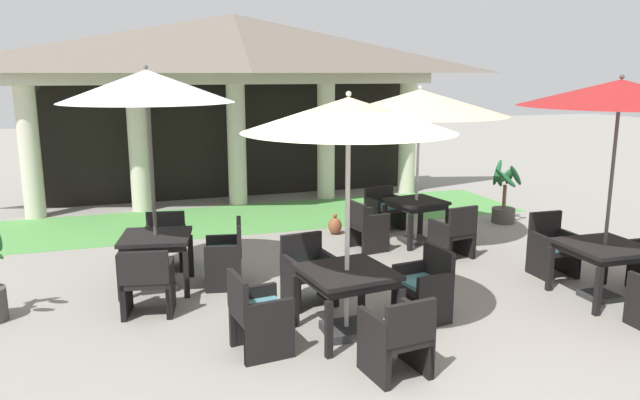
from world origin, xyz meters
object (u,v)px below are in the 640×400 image
Objects in this scene: patio_chair_mid_right_north at (165,242)px; potted_palm_right_edge at (504,202)px; patio_chair_mid_left_north at (308,272)px; patio_chair_mid_right_south at (147,282)px; patio_chair_mid_right_east at (226,255)px; patio_chair_near_foreground_west at (366,226)px; patio_umbrella_near_foreground at (420,103)px; patio_chair_mid_left_south at (398,338)px; patio_chair_mid_left_east at (425,286)px; patio_chair_mid_left_west at (258,315)px; patio_umbrella_mid_right at (147,88)px; patio_umbrella_far_back at (620,94)px; patio_table_near_foreground at (416,206)px; patio_table_far_back at (604,252)px; patio_chair_near_foreground_north at (384,209)px; patio_table_mid_left at (347,279)px; patio_table_mid_right at (156,243)px; patio_chair_near_foreground_south at (454,234)px; terracotta_urn at (335,226)px; patio_chair_far_back_north at (552,248)px.

potted_palm_right_edge is at bearing -162.79° from patio_chair_mid_right_north.
patio_chair_mid_left_north is 1.02× the size of patio_chair_mid_right_south.
patio_chair_mid_right_east is (0.74, -1.08, 0.04)m from patio_chair_mid_right_north.
patio_umbrella_near_foreground is at bearing 90.00° from patio_chair_near_foreground_west.
potted_palm_right_edge is at bearing 39.62° from patio_chair_mid_left_south.
patio_chair_mid_left_east is 4.08m from patio_chair_mid_right_north.
patio_chair_mid_left_west is (-3.52, -3.28, -1.99)m from patio_umbrella_near_foreground.
patio_chair_mid_right_north is at bearing 79.41° from patio_umbrella_mid_right.
patio_umbrella_far_back is (3.40, 1.02, 2.24)m from patio_chair_mid_left_south.
patio_table_far_back is (1.05, -3.18, -0.00)m from patio_table_near_foreground.
patio_chair_mid_left_south reaches higher than patio_chair_mid_right_north.
patio_chair_mid_right_north is at bearing 36.05° from patio_chair_mid_left_east.
patio_chair_mid_left_west is at bearing 45.03° from patio_chair_mid_left_north.
patio_chair_mid_right_north is (-4.22, -0.04, -2.01)m from patio_umbrella_near_foreground.
patio_table_far_back is at bearing -103.78° from patio_chair_mid_right_east.
patio_chair_mid_left_west is at bearing -47.57° from patio_chair_near_foreground_west.
patio_chair_near_foreground_west reaches higher than patio_table_far_back.
patio_chair_near_foreground_west is 0.28× the size of patio_umbrella_mid_right.
patio_chair_near_foreground_west reaches higher than patio_chair_near_foreground_north.
patio_umbrella_far_back reaches higher than patio_chair_near_foreground_west.
patio_table_mid_right is at bearing 131.03° from patio_table_mid_left.
patio_chair_near_foreground_north is at bearing -24.75° from patio_chair_mid_left_east.
patio_chair_mid_left_east is 3.34m from patio_umbrella_far_back.
patio_chair_mid_right_north is at bearing -179.43° from patio_umbrella_near_foreground.
patio_umbrella_far_back is at bearing -100.50° from patio_chair_mid_left_east.
patio_chair_mid_left_east reaches higher than patio_chair_mid_right_south.
patio_chair_near_foreground_south is 0.87× the size of patio_table_far_back.
patio_table_near_foreground is 4.94m from patio_chair_mid_right_south.
patio_table_mid_left is 2.73× the size of terracotta_urn.
patio_chair_mid_right_south reaches higher than patio_table_mid_right.
patio_chair_mid_left_west is 1.08× the size of patio_chair_mid_right_north.
patio_chair_mid_right_south is (-3.57, -1.71, 0.01)m from patio_chair_near_foreground_west.
patio_chair_near_foreground_south reaches higher than patio_table_mid_left.
patio_table_mid_right is at bearing 115.21° from patio_chair_mid_left_south.
patio_table_far_back is (3.53, -0.02, -0.02)m from patio_table_mid_left.
patio_chair_mid_left_north is 1.07× the size of patio_chair_mid_right_north.
patio_chair_far_back_north is at bearing -92.42° from patio_chair_mid_right_east.
patio_chair_mid_left_west is 1.06× the size of patio_chair_mid_left_south.
patio_umbrella_mid_right reaches higher than patio_chair_far_back_north.
patio_chair_mid_left_south is at bearing 32.05° from patio_chair_far_back_north.
patio_chair_mid_right_north reaches higher than terracotta_urn.
patio_table_mid_right is at bearing -149.73° from terracotta_urn.
patio_table_mid_left is 1.08m from patio_chair_mid_left_west.
terracotta_urn is at bearing -151.64° from patio_chair_mid_right_north.
patio_chair_near_foreground_south is 0.95× the size of patio_chair_mid_right_east.
patio_chair_mid_left_south is 0.91× the size of patio_chair_mid_right_east.
patio_chair_mid_left_south is 4.56m from patio_chair_mid_right_north.
patio_chair_near_foreground_south is 1.05× the size of patio_chair_near_foreground_west.
patio_table_near_foreground is 4.23m from patio_chair_mid_right_north.
patio_chair_mid_right_north is (-0.70, 3.24, -0.03)m from patio_chair_mid_left_west.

